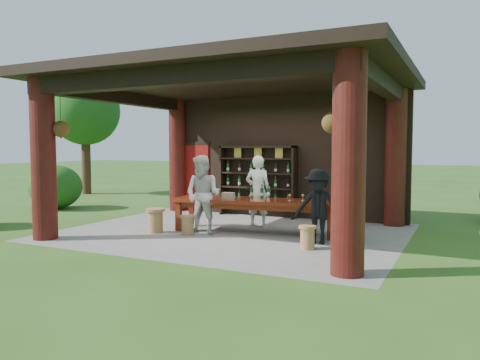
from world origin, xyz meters
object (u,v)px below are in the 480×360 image
at_px(wine_shelf, 257,181).
at_px(tasting_table, 255,204).
at_px(stool_near_right, 307,237).
at_px(guest_man, 318,206).
at_px(stool_near_left, 188,224).
at_px(guest_woman, 203,195).
at_px(host, 258,191).
at_px(napkin_basket, 228,196).
at_px(stool_far_left, 156,220).

distance_m(wine_shelf, tasting_table, 2.48).
xyz_separation_m(tasting_table, stool_near_right, (1.58, -1.14, -0.40)).
bearing_deg(tasting_table, guest_man, -19.13).
relative_size(stool_near_left, guest_man, 0.29).
height_order(wine_shelf, guest_man, wine_shelf).
height_order(stool_near_left, guest_woman, guest_woman).
bearing_deg(stool_near_left, host, 61.74).
distance_m(stool_near_left, stool_near_right, 2.80).
bearing_deg(tasting_table, stool_near_left, -142.99).
xyz_separation_m(tasting_table, host, (-0.29, 0.80, 0.22)).
xyz_separation_m(guest_woman, napkin_basket, (0.39, 0.46, -0.05)).
bearing_deg(host, napkin_basket, 68.20).
height_order(wine_shelf, tasting_table, wine_shelf).
bearing_deg(stool_far_left, tasting_table, 27.04).
bearing_deg(guest_woman, wine_shelf, 88.35).
xyz_separation_m(wine_shelf, guest_woman, (-0.01, -2.91, -0.11)).
relative_size(tasting_table, guest_man, 2.54).
xyz_separation_m(stool_far_left, guest_woman, (1.02, 0.36, 0.58)).
xyz_separation_m(stool_near_left, guest_woman, (0.24, 0.26, 0.64)).
relative_size(stool_near_left, stool_near_right, 0.97).
distance_m(wine_shelf, guest_woman, 2.91).
xyz_separation_m(stool_near_left, stool_far_left, (-0.78, -0.10, 0.06)).
distance_m(wine_shelf, stool_near_left, 3.27).
distance_m(tasting_table, napkin_basket, 0.64).
bearing_deg(stool_near_right, wine_shelf, 126.75).
bearing_deg(stool_near_left, napkin_basket, 48.60).
bearing_deg(stool_far_left, napkin_basket, 30.13).
relative_size(host, napkin_basket, 6.58).
bearing_deg(guest_woman, stool_far_left, -162.04).
bearing_deg(guest_woman, stool_near_right, -12.28).
relative_size(stool_near_right, napkin_basket, 1.70).
relative_size(wine_shelf, tasting_table, 0.59).
relative_size(stool_near_right, stool_far_left, 0.81).
distance_m(tasting_table, guest_man, 1.71).
xyz_separation_m(stool_far_left, host, (1.70, 1.82, 0.57)).
xyz_separation_m(tasting_table, stool_near_left, (-1.21, -0.91, -0.41)).
bearing_deg(wine_shelf, guest_man, -47.63).
distance_m(stool_near_right, guest_man, 0.78).
distance_m(tasting_table, stool_near_right, 1.99).
height_order(tasting_table, host, host).
height_order(stool_near_right, host, host).
height_order(guest_woman, napkin_basket, guest_woman).
bearing_deg(stool_near_right, napkin_basket, 156.32).
height_order(stool_near_right, stool_far_left, stool_far_left).
bearing_deg(napkin_basket, stool_near_left, -131.40).
bearing_deg(guest_woman, napkin_basket, 48.21).
bearing_deg(guest_man, stool_near_right, -98.15).
height_order(stool_near_left, napkin_basket, napkin_basket).
height_order(wine_shelf, napkin_basket, wine_shelf).
height_order(stool_far_left, host, host).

